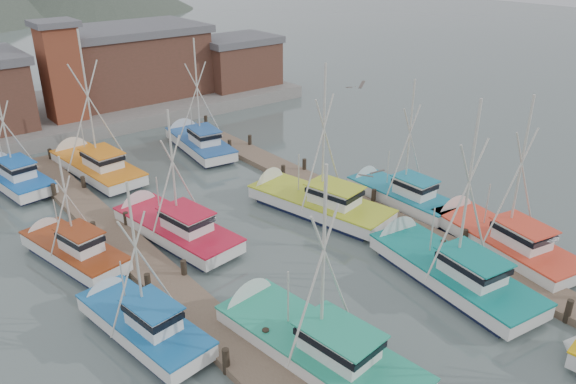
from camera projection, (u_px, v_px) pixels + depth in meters
ground at (336, 282)px, 28.80m from camera, size 260.00×260.00×0.00m
dock_left at (176, 293)px, 27.59m from camera, size 2.30×46.00×1.50m
dock_right at (373, 213)px, 35.56m from camera, size 2.30×46.00×1.50m
quay at (77, 111)px, 54.78m from camera, size 44.00×16.00×1.20m
shed_center at (129, 61)px, 56.50m from camera, size 14.84×9.54×6.90m
shed_right at (237, 61)px, 60.99m from camera, size 8.48×6.36×5.20m
lookout_tower at (61, 70)px, 48.75m from camera, size 3.60×3.60×8.50m
boat_4 at (307, 341)px, 23.57m from camera, size 4.22×10.32×9.84m
boat_5 at (444, 267)px, 28.81m from camera, size 4.42×10.35×10.67m
boat_6 at (138, 321)px, 24.82m from camera, size 3.42×8.13×8.17m
boat_7 at (496, 237)px, 31.67m from camera, size 4.55×9.75×9.92m
boat_8 at (171, 226)px, 32.91m from camera, size 4.17×9.65×8.69m
boat_9 at (312, 201)px, 36.02m from camera, size 5.04×10.49×10.55m
boat_10 at (70, 249)px, 30.55m from camera, size 3.84×8.07×6.77m
boat_11 at (396, 194)px, 37.06m from camera, size 3.64×8.25×9.09m
boat_12 at (94, 165)px, 41.65m from camera, size 4.55×10.08×11.50m
boat_13 at (197, 142)px, 46.35m from camera, size 3.97×9.35×9.96m
boat_14 at (11, 176)px, 39.76m from camera, size 3.69×8.77×8.37m
gull_near at (355, 86)px, 24.73m from camera, size 1.50×0.66×0.24m
gull_far at (372, 174)px, 27.69m from camera, size 1.51×0.66×0.24m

